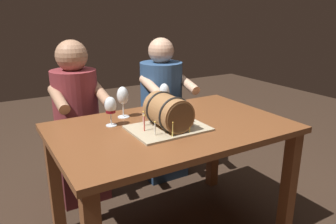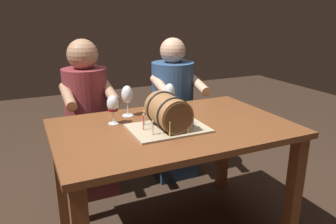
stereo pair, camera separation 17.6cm
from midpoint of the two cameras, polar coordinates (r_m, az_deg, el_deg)
The scene contains 7 objects.
dining_table at distance 1.89m, azimuth 3.55°, elevation -5.60°, with size 1.33×0.85×0.73m.
barrel_cake at distance 1.76m, azimuth 2.86°, elevation -0.39°, with size 0.42×0.31×0.20m.
wine_glass_amber at distance 2.06m, azimuth 2.72°, elevation 3.29°, with size 0.07×0.07×0.19m.
wine_glass_red at distance 1.85m, azimuth -7.02°, elevation 1.19°, with size 0.07×0.07×0.17m.
wine_glass_empty at distance 1.98m, azimuth -4.69°, elevation 2.91°, with size 0.07×0.07×0.19m.
person_seated_left at distance 2.45m, azimuth -11.87°, elevation -2.60°, with size 0.35×0.45×1.17m.
person_seated_right at distance 2.68m, azimuth 2.70°, elevation -0.49°, with size 0.38×0.47×1.16m.
Camera 2 is at (-0.75, -1.57, 1.36)m, focal length 34.68 mm.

